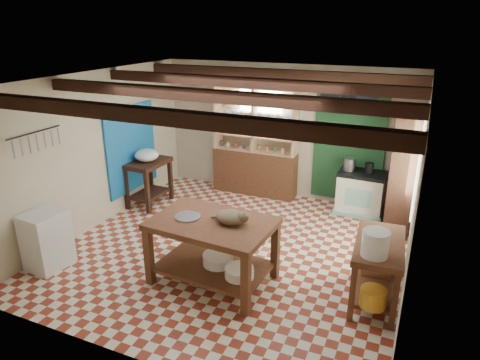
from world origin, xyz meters
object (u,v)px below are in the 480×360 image
at_px(prep_table, 149,183).
at_px(work_table, 213,251).
at_px(white_cabinet, 47,240).
at_px(cat, 231,217).
at_px(stove, 361,193).
at_px(right_counter, 376,271).

bearing_deg(prep_table, work_table, -37.04).
xyz_separation_m(work_table, white_cabinet, (-2.33, -0.63, -0.03)).
bearing_deg(prep_table, cat, -33.66).
bearing_deg(work_table, cat, 11.31).
relative_size(work_table, prep_table, 1.81).
bearing_deg(cat, stove, 60.90).
bearing_deg(work_table, stove, 67.14).
distance_m(stove, prep_table, 3.97).
height_order(prep_table, white_cabinet, prep_table).
relative_size(white_cabinet, right_counter, 0.73).
xyz_separation_m(right_counter, cat, (-1.82, -0.39, 0.57)).
distance_m(work_table, white_cabinet, 2.41).
xyz_separation_m(stove, white_cabinet, (-3.81, -3.64, 0.02)).
relative_size(white_cabinet, cat, 2.11).
height_order(work_table, white_cabinet, work_table).
bearing_deg(stove, right_counter, -75.38).
height_order(work_table, stove, work_table).
xyz_separation_m(prep_table, cat, (2.56, -1.80, 0.55)).
bearing_deg(work_table, prep_table, 144.94).
bearing_deg(white_cabinet, stove, 47.46).
bearing_deg(cat, right_counter, 5.43).
distance_m(work_table, cat, 0.59).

